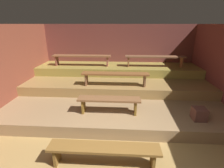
# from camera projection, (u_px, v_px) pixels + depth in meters

# --- Properties ---
(ground) EXTENTS (6.82, 5.92, 0.08)m
(ground) POSITION_uv_depth(u_px,v_px,m) (116.00, 111.00, 4.94)
(ground) COLOR olive
(wall_back) EXTENTS (6.82, 0.06, 2.38)m
(wall_back) POSITION_uv_depth(u_px,v_px,m) (118.00, 54.00, 6.96)
(wall_back) COLOR brown
(wall_back) RESTS_ON ground
(wall_left) EXTENTS (0.06, 5.92, 2.38)m
(wall_left) POSITION_uv_depth(u_px,v_px,m) (8.00, 69.00, 4.70)
(wall_left) COLOR brown
(wall_left) RESTS_ON ground
(platform_lower) EXTENTS (6.02, 3.95, 0.29)m
(platform_lower) POSITION_uv_depth(u_px,v_px,m) (116.00, 97.00, 5.43)
(platform_lower) COLOR #8D704C
(platform_lower) RESTS_ON ground
(platform_middle) EXTENTS (6.02, 2.44, 0.29)m
(platform_middle) POSITION_uv_depth(u_px,v_px,m) (117.00, 81.00, 6.04)
(platform_middle) COLOR olive
(platform_middle) RESTS_ON platform_lower
(platform_upper) EXTENTS (6.02, 1.31, 0.29)m
(platform_upper) POSITION_uv_depth(u_px,v_px,m) (118.00, 69.00, 6.47)
(platform_upper) COLOR olive
(platform_upper) RESTS_ON platform_middle
(bench_floor_center) EXTENTS (1.94, 0.31, 0.40)m
(bench_floor_center) POSITION_uv_depth(u_px,v_px,m) (104.00, 150.00, 2.89)
(bench_floor_center) COLOR brown
(bench_floor_center) RESTS_ON ground
(bench_lower_center) EXTENTS (1.52, 0.31, 0.40)m
(bench_lower_center) POSITION_uv_depth(u_px,v_px,m) (109.00, 101.00, 4.06)
(bench_lower_center) COLOR brown
(bench_lower_center) RESTS_ON platform_lower
(bench_middle_center) EXTENTS (2.03, 0.31, 0.40)m
(bench_middle_center) POSITION_uv_depth(u_px,v_px,m) (115.00, 75.00, 5.07)
(bench_middle_center) COLOR brown
(bench_middle_center) RESTS_ON platform_middle
(bench_upper_left) EXTENTS (2.18, 0.31, 0.40)m
(bench_upper_left) POSITION_uv_depth(u_px,v_px,m) (82.00, 57.00, 6.27)
(bench_upper_left) COLOR brown
(bench_upper_left) RESTS_ON platform_upper
(bench_upper_right) EXTENTS (2.18, 0.31, 0.40)m
(bench_upper_right) POSITION_uv_depth(u_px,v_px,m) (155.00, 58.00, 6.11)
(bench_upper_right) COLOR brown
(bench_upper_right) RESTS_ON platform_upper
(wooden_crate_lower) EXTENTS (0.29, 0.29, 0.29)m
(wooden_crate_lower) POSITION_uv_depth(u_px,v_px,m) (199.00, 114.00, 3.83)
(wooden_crate_lower) COLOR brown
(wooden_crate_lower) RESTS_ON platform_lower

